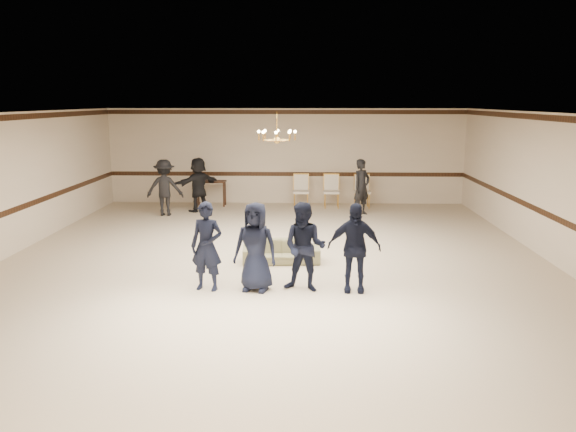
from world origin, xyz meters
The scene contains 16 objects.
room centered at (0.00, 0.00, 1.60)m, with size 12.01×14.01×3.21m.
chair_rail centered at (0.00, 6.99, 1.00)m, with size 12.00×0.02×0.14m, color #331C0F.
crown_molding centered at (0.00, 6.99, 3.08)m, with size 12.00×0.02×0.14m, color #331C0F.
chandelier centered at (0.00, 1.00, 2.88)m, with size 0.94×0.94×0.89m, color #BC8B3C, non-canonical shape.
boy_a centered at (-1.14, -2.19, 0.83)m, with size 0.60×0.40×1.65m, color black.
boy_b centered at (-0.24, -2.19, 0.83)m, with size 0.81×0.53×1.65m, color black.
boy_c centered at (0.66, -2.19, 0.83)m, with size 0.80×0.63×1.65m, color black.
boy_d centered at (1.56, -2.19, 0.83)m, with size 0.97×0.40×1.65m, color black.
settee centered at (0.15, -0.33, 0.24)m, with size 1.66×0.65×0.48m, color olive.
adult_left centered at (-3.61, 4.74, 0.86)m, with size 1.11×0.64×1.71m, color black.
adult_mid centered at (-2.71, 5.44, 0.86)m, with size 1.59×0.51×1.71m, color black.
adult_right centered at (2.39, 5.04, 0.86)m, with size 0.62×0.41×1.71m, color black.
banquet_chair_left centered at (0.52, 6.18, 0.53)m, with size 0.52×0.52×1.07m, color beige, non-canonical shape.
banquet_chair_mid centered at (1.52, 6.18, 0.53)m, with size 0.52×0.52×1.07m, color beige, non-canonical shape.
banquet_chair_right centered at (2.52, 6.18, 0.53)m, with size 0.52×0.52×1.07m, color beige, non-canonical shape.
console_table centered at (-2.48, 6.38, 0.42)m, with size 1.01×0.43×0.85m, color #351D11.
Camera 1 is at (0.67, -12.28, 3.45)m, focal length 35.56 mm.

